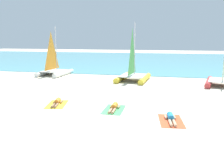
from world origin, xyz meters
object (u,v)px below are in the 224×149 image
Objects in this scene: sailboat_white at (54,68)px; towel_left at (57,104)px; sailboat_yellow at (133,72)px; towel_right at (171,121)px; sunbather_right at (171,118)px; towel_middle at (114,110)px; sailboat_red at (223,77)px; sunbather_middle at (114,107)px; sunbather_left at (57,102)px.

sailboat_white reaches higher than towel_left.
towel_right is at bearing -67.17° from sailboat_yellow.
sunbather_right reaches higher than towel_right.
towel_left is at bearing 176.35° from towel_middle.
sailboat_red is 3.39× the size of sunbather_middle.
sailboat_white reaches higher than towel_middle.
sunbather_left is (5.38, -10.34, -0.66)m from sailboat_white.
towel_left is at bearing -59.16° from sailboat_white.
sunbather_middle is at bearing 158.81° from towel_right.
sunbather_left is at bearing 162.45° from sunbather_right.
sunbather_left is 0.82× the size of towel_right.
sunbather_middle is at bearing -83.74° from sailboat_yellow.
towel_right is at bearing -90.00° from sunbather_right.
towel_middle is (3.60, -0.23, 0.00)m from towel_left.
towel_left is 0.14m from sunbather_left.
sunbather_middle and sunbather_right have the same top height.
towel_middle and towel_right have the same top height.
towel_left is 1.22× the size of sunbather_left.
towel_left is at bearing -130.19° from sailboat_red.
sailboat_yellow is at bearing 90.65° from sunbather_middle.
sailboat_yellow is (8.87, -1.47, 0.04)m from sailboat_white.
sailboat_yellow is at bearing 90.74° from towel_middle.
towel_left is at bearing 162.96° from sunbather_right.
towel_middle is at bearing -3.65° from towel_left.
sunbather_middle is at bearing -46.15° from sailboat_white.
towel_middle is at bearing -90.00° from sunbather_middle.
sunbather_right is (3.09, -1.13, 0.00)m from sunbather_middle.
towel_right is 1.21× the size of sunbather_right.
towel_right is (-4.51, -9.56, -0.78)m from sailboat_red.
sunbather_right reaches higher than towel_middle.
sailboat_red reaches higher than towel_middle.
sunbather_left and sunbather_middle have the same top height.
sailboat_white is 11.68m from sunbather_left.
towel_right is (3.09, -1.13, 0.00)m from towel_middle.
sunbather_middle is (-0.00, 0.07, 0.13)m from towel_middle.
sunbather_middle is 3.32m from towel_right.
sunbather_middle reaches higher than towel_middle.
sailboat_red is (7.72, -0.74, -0.04)m from sailboat_yellow.
sunbather_right is (-4.52, -9.49, -0.66)m from sailboat_red.
sunbather_right is (6.70, -1.36, 0.00)m from sunbather_left.
sailboat_red is at bearing 36.17° from towel_left.
sunbather_left is at bearing -106.00° from sailboat_yellow.
sailboat_yellow is at bearing 68.71° from towel_left.
sailboat_red reaches higher than sunbather_right.
sailboat_yellow is 10.75m from sunbather_right.
sailboat_red is at bearing 64.73° from towel_right.
sailboat_white reaches higher than towel_right.
sailboat_white reaches higher than sunbather_right.
sunbather_right is at bearing -23.96° from sunbather_left.
sunbather_middle is (-7.61, -8.36, -0.66)m from sailboat_red.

